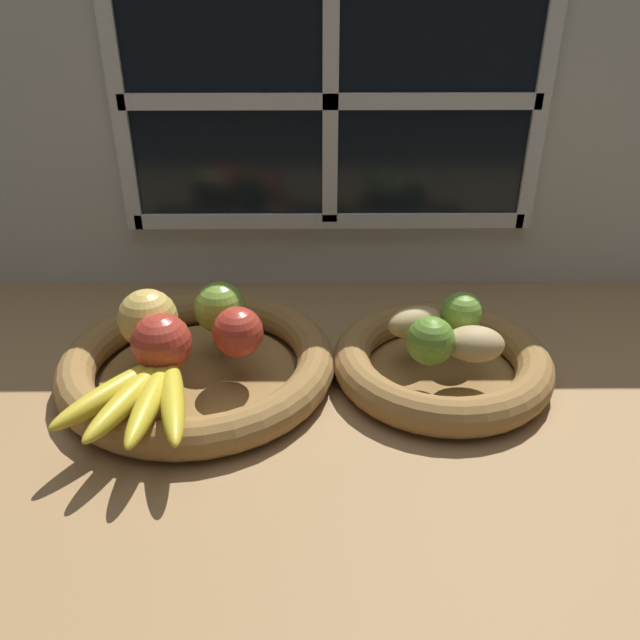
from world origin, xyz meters
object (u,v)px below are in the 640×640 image
fruit_bowl_right (441,363)px  fruit_bowl_left (198,364)px  apple_green_back (220,307)px  lime_near (431,341)px  apple_red_front (162,343)px  lime_far (462,313)px  apple_red_right (238,332)px  potato_oblong (415,322)px  apple_golden_left (149,317)px  potato_small (474,344)px  banana_bunch_front (143,395)px

fruit_bowl_right → fruit_bowl_left: bearing=180.0°
fruit_bowl_right → apple_green_back: (-29.81, 4.47, 6.19)cm
lime_near → apple_red_front: bearing=-177.8°
lime_near → lime_far: (5.52, 7.64, -0.20)cm
apple_red_right → potato_oblong: size_ratio=0.83×
apple_green_back → lime_far: apple_green_back is taller
apple_golden_left → apple_red_front: size_ratio=1.04×
lime_far → potato_small: bearing=-88.5°
apple_red_right → lime_far: bearing=10.6°
lime_near → fruit_bowl_right: bearing=56.3°
fruit_bowl_left → apple_golden_left: (-6.07, 1.24, 6.56)cm
apple_red_front → apple_green_back: apple_red_front is taller
fruit_bowl_right → apple_red_front: apple_red_front is taller
apple_green_back → potato_small: apple_green_back is taller
apple_green_back → apple_golden_left: bearing=-160.0°
apple_golden_left → fruit_bowl_right: bearing=-1.8°
fruit_bowl_left → apple_green_back: size_ratio=5.20×
apple_golden_left → lime_far: bearing=3.5°
fruit_bowl_right → apple_golden_left: bearing=178.2°
apple_red_right → potato_small: bearing=-2.7°
potato_small → lime_near: (-5.70, -0.67, 0.87)cm
apple_golden_left → lime_near: bearing=-8.0°
potato_small → lime_far: 7.01cm
banana_bunch_front → apple_green_back: bearing=68.3°
fruit_bowl_left → banana_bunch_front: banana_bunch_front is taller
apple_golden_left → apple_green_back: (8.87, 3.23, -0.36)cm
fruit_bowl_right → potato_oblong: 6.55cm
apple_green_back → potato_oblong: apple_green_back is taller
potato_oblong → fruit_bowl_right: bearing=-37.9°
potato_oblong → lime_near: bearing=-81.4°
banana_bunch_front → potato_small: size_ratio=2.44×
potato_oblong → apple_green_back: bearing=176.3°
fruit_bowl_left → banana_bunch_front: bearing=-107.6°
banana_bunch_front → lime_far: (39.56, 16.38, 1.51)cm
lime_far → lime_near: bearing=-125.8°
apple_red_right → apple_red_front: bearing=-159.5°
apple_red_right → potato_small: apple_red_right is taller
potato_oblong → lime_far: bearing=9.2°
fruit_bowl_right → lime_far: lime_far is taller
banana_bunch_front → potato_small: potato_small is taller
fruit_bowl_left → potato_oblong: bearing=5.4°
fruit_bowl_right → apple_golden_left: (-38.68, 1.24, 6.55)cm
apple_red_front → potato_oblong: size_ratio=0.95×
fruit_bowl_right → lime_far: 7.37cm
apple_golden_left → lime_far: apple_golden_left is taller
fruit_bowl_left → potato_oblong: potato_oblong is taller
fruit_bowl_left → lime_far: (35.59, 3.82, 5.56)cm
potato_small → fruit_bowl_left: bearing=175.0°
fruit_bowl_left → fruit_bowl_right: (32.61, 0.00, 0.01)cm
potato_small → lime_near: lime_near is taller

